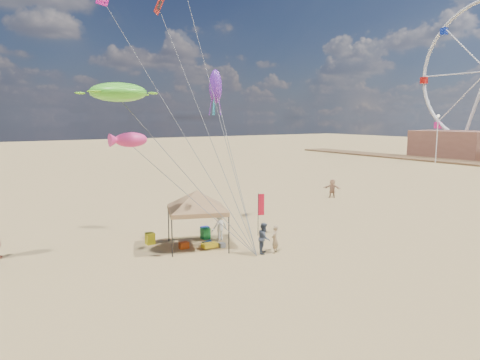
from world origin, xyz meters
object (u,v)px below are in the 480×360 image
Objects in this scene: cooler_blue at (205,229)px; person_near_a at (275,239)px; chair_yellow at (150,239)px; beach_cart at (210,245)px; person_near_b at (264,238)px; person_near_c at (219,226)px; cooler_red at (184,245)px; person_far_c at (332,188)px; chair_green at (205,233)px; lamp_north at (437,131)px; feather_flag at (260,207)px; canopy_tent at (197,193)px.

cooler_blue is 6.40m from person_near_a.
chair_yellow is 0.78× the size of beach_cart.
person_near_c is at bearing 53.59° from person_near_b.
chair_yellow is 0.43× the size of person_near_a.
cooler_red is 3.88m from cooler_blue.
cooler_blue is at bearing -112.32° from person_far_c.
lamp_north is (56.18, 20.72, 5.17)m from chair_green.
person_near_c is at bearing -103.53° from person_near_a.
person_near_b is 3.81m from person_near_c.
person_near_a is at bearing -92.71° from person_far_c.
person_near_a reaches higher than cooler_blue.
lamp_north is at bearing 173.23° from person_near_a.
lamp_north is (54.24, 25.50, 4.71)m from person_near_a.
beach_cart is 61.57m from lamp_north.
feather_flag is 7.33m from chair_yellow.
person_far_c reaches higher than cooler_blue.
canopy_tent reaches higher than cooler_red.
chair_yellow is at bearing 124.83° from cooler_red.
beach_cart is at bearing -113.97° from cooler_blue.
chair_green is at bearing 29.43° from cooler_red.
cooler_blue is 0.77× the size of chair_yellow.
canopy_tent is 5.33m from person_near_a.
person_near_a reaches higher than beach_cart.
canopy_tent is at bearing 82.16° from person_near_b.
person_far_c is at bearing 14.68° from chair_yellow.
chair_green reaches higher than cooler_blue.
person_near_a is 0.90× the size of person_near_b.
canopy_tent is 3.41× the size of person_near_b.
feather_flag is 1.76× the size of person_near_a.
person_near_b is 0.98× the size of person_far_c.
beach_cart is at bearing -32.90° from cooler_red.
chair_green is (2.08, 1.17, 0.16)m from cooler_red.
person_far_c is (20.75, 5.44, 0.56)m from chair_yellow.
cooler_blue is at bearing 54.55° from canopy_tent.
beach_cart is at bearing -46.49° from chair_yellow.
cooler_red is at bearing -55.17° from chair_yellow.
chair_green is 0.39× the size of person_near_b.
canopy_tent is 8.71× the size of chair_yellow.
chair_yellow is at bearing -161.50° from lamp_north.
lamp_north is at bearing 21.74° from beach_cart.
cooler_red is 0.30× the size of person_far_c.
person_near_b is (-0.54, 0.30, 0.09)m from person_near_a.
chair_green is 0.08× the size of lamp_north.
person_near_a is at bearing -41.91° from cooler_red.
beach_cart is at bearing -77.37° from person_near_a.
person_far_c is at bearing 19.75° from chair_green.
person_near_c is at bearing -20.83° from chair_yellow.
cooler_red is 0.34× the size of person_near_a.
chair_yellow is at bearing -113.61° from person_far_c.
lamp_north is at bearing 72.17° from person_far_c.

